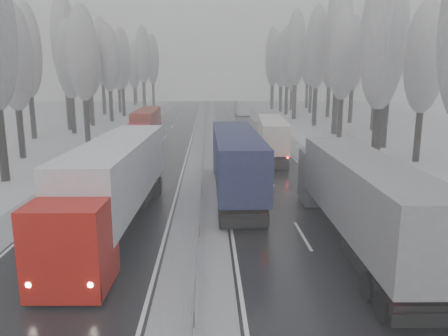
{
  "coord_description": "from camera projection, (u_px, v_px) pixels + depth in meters",
  "views": [
    {
      "loc": [
        0.56,
        -8.67,
        7.95
      ],
      "look_at": [
        1.5,
        18.33,
        2.2
      ],
      "focal_mm": 35.0,
      "sensor_mm": 36.0,
      "label": 1
    }
  ],
  "objects": [
    {
      "name": "carriageway_right",
      "position": [
        261.0,
        165.0,
        39.61
      ],
      "size": [
        7.5,
        200.0,
        0.03
      ],
      "primitive_type": "cube",
      "color": "black",
      "rests_on": "ground"
    },
    {
      "name": "carriageway_left",
      "position": [
        145.0,
        165.0,
        39.26
      ],
      "size": [
        7.5,
        200.0,
        0.03
      ],
      "primitive_type": "cube",
      "color": "black",
      "rests_on": "ground"
    },
    {
      "name": "median_slush",
      "position": [
        203.0,
        165.0,
        39.43
      ],
      "size": [
        3.0,
        200.0,
        0.04
      ],
      "primitive_type": "cube",
      "color": "#AAADB2",
      "rests_on": "ground"
    },
    {
      "name": "shoulder_right",
      "position": [
        315.0,
        164.0,
        39.78
      ],
      "size": [
        2.4,
        200.0,
        0.04
      ],
      "primitive_type": "cube",
      "color": "#AAADB2",
      "rests_on": "ground"
    },
    {
      "name": "shoulder_left",
      "position": [
        89.0,
        166.0,
        39.09
      ],
      "size": [
        2.4,
        200.0,
        0.04
      ],
      "primitive_type": "cube",
      "color": "#AAADB2",
      "rests_on": "ground"
    },
    {
      "name": "median_guardrail",
      "position": [
        203.0,
        159.0,
        39.3
      ],
      "size": [
        0.12,
        200.0,
        0.76
      ],
      "color": "slate",
      "rests_on": "ground"
    },
    {
      "name": "tree_18",
      "position": [
        383.0,
        40.0,
        34.81
      ],
      "size": [
        3.6,
        3.6,
        16.58
      ],
      "color": "black",
      "rests_on": "ground"
    },
    {
      "name": "tree_19",
      "position": [
        425.0,
        59.0,
        39.17
      ],
      "size": [
        3.6,
        3.6,
        14.57
      ],
      "color": "black",
      "rests_on": "ground"
    },
    {
      "name": "tree_20",
      "position": [
        384.0,
        53.0,
        42.99
      ],
      "size": [
        3.6,
        3.6,
        15.71
      ],
      "color": "black",
      "rests_on": "ground"
    },
    {
      "name": "tree_21",
      "position": [
        391.0,
        37.0,
        46.59
      ],
      "size": [
        3.6,
        3.6,
        18.62
      ],
      "color": "black",
      "rests_on": "ground"
    },
    {
      "name": "tree_22",
      "position": [
        343.0,
        56.0,
        53.14
      ],
      "size": [
        3.6,
        3.6,
        15.86
      ],
      "color": "black",
      "rests_on": "ground"
    },
    {
      "name": "tree_23",
      "position": [
        381.0,
        69.0,
        57.57
      ],
      "size": [
        3.6,
        3.6,
        13.55
      ],
      "color": "black",
      "rests_on": "ground"
    },
    {
      "name": "tree_24",
      "position": [
        339.0,
        35.0,
        57.85
      ],
      "size": [
        3.6,
        3.6,
        20.49
      ],
      "color": "black",
      "rests_on": "ground"
    },
    {
      "name": "tree_25",
      "position": [
        378.0,
        43.0,
        62.14
      ],
      "size": [
        3.6,
        3.6,
        19.44
      ],
      "color": "black",
      "rests_on": "ground"
    },
    {
      "name": "tree_26",
      "position": [
        317.0,
        48.0,
        68.09
      ],
      "size": [
        3.6,
        3.6,
        18.78
      ],
      "color": "black",
      "rests_on": "ground"
    },
    {
      "name": "tree_27",
      "position": [
        354.0,
        54.0,
        72.39
      ],
      "size": [
        3.6,
        3.6,
        17.62
      ],
      "color": "black",
      "rests_on": "ground"
    },
    {
      "name": "tree_28",
      "position": [
        296.0,
        49.0,
        78.38
      ],
      "size": [
        3.6,
        3.6,
        19.62
      ],
      "color": "black",
      "rests_on": "ground"
    },
    {
      "name": "tree_29",
      "position": [
        330.0,
        55.0,
        82.74
      ],
      "size": [
        3.6,
        3.6,
        18.11
      ],
      "color": "black",
      "rests_on": "ground"
    },
    {
      "name": "tree_30",
      "position": [
        287.0,
        57.0,
        88.15
      ],
      "size": [
        3.6,
        3.6,
        17.86
      ],
      "color": "black",
      "rests_on": "ground"
    },
    {
      "name": "tree_31",
      "position": [
        312.0,
        56.0,
        92.16
      ],
      "size": [
        3.6,
        3.6,
        18.58
      ],
      "color": "black",
      "rests_on": "ground"
    },
    {
      "name": "tree_32",
      "position": [
        282.0,
        60.0,
        95.56
      ],
      "size": [
        3.6,
        3.6,
        17.33
      ],
      "color": "black",
      "rests_on": "ground"
    },
    {
      "name": "tree_33",
      "position": [
        292.0,
        70.0,
        99.98
      ],
      "size": [
        3.6,
        3.6,
        14.33
      ],
      "color": "black",
      "rests_on": "ground"
    },
    {
      "name": "tree_34",
      "position": [
        273.0,
        60.0,
        102.43
      ],
      "size": [
        3.6,
        3.6,
        17.63
      ],
      "color": "black",
      "rests_on": "ground"
    },
    {
      "name": "tree_35",
      "position": [
        308.0,
        59.0,
        106.58
      ],
      "size": [
        3.6,
        3.6,
        18.25
      ],
      "color": "black",
      "rests_on": "ground"
    },
    {
      "name": "tree_36",
      "position": [
        273.0,
        55.0,
        111.76
      ],
      "size": [
        3.6,
        3.6,
        20.23
      ],
      "color": "black",
      "rests_on": "ground"
    },
    {
      "name": "tree_37",
      "position": [
        296.0,
        65.0,
        116.42
      ],
      "size": [
        3.6,
        3.6,
        16.37
      ],
      "color": "black",
      "rests_on": "ground"
    },
    {
      "name": "tree_38",
      "position": [
        273.0,
        62.0,
        122.44
      ],
      "size": [
        3.6,
        3.6,
        17.97
      ],
      "color": "black",
      "rests_on": "ground"
    },
    {
      "name": "tree_39",
      "position": [
        281.0,
        67.0,
        126.68
      ],
      "size": [
        3.6,
        3.6,
        16.19
      ],
      "color": "black",
      "rests_on": "ground"
    },
    {
      "name": "tree_60",
      "position": [
        14.0,
        57.0,
        40.94
      ],
      "size": [
        3.6,
        3.6,
        14.84
      ],
      "color": "black",
      "rests_on": "ground"
    },
    {
      "name": "tree_62",
      "position": [
        82.0,
        54.0,
        50.23
      ],
      "size": [
        3.6,
        3.6,
        16.04
      ],
      "color": "black",
      "rests_on": "ground"
    },
    {
      "name": "tree_63",
      "position": [
        27.0,
        51.0,
        53.76
      ],
      "size": [
        3.6,
        3.6,
        16.88
      ],
      "color": "black",
      "rests_on": "ground"
    },
    {
      "name": "tree_64",
      "position": [
        69.0,
        60.0,
        58.95
      ],
      "size": [
        3.6,
        3.6,
        15.42
      ],
      "color": "black",
      "rests_on": "ground"
    },
    {
      "name": "tree_65",
      "position": [
        64.0,
        42.0,
        62.26
      ],
      "size": [
        3.6,
        3.6,
        19.48
      ],
      "color": "black",
      "rests_on": "ground"
    },
    {
      "name": "tree_66",
      "position": [
        89.0,
        63.0,
        68.39
      ],
      "size": [
        3.6,
        3.6,
        15.23
      ],
      "color": "black",
      "rests_on": "ground"
    },
    {
      "name": "tree_67",
      "position": [
        87.0,
        56.0,
        72.01
      ],
      "size": [
        3.6,
        3.6,
        17.09
      ],
      "color": "black",
      "rests_on": "ground"
    },
    {
      "name": "tree_68",
      "position": [
        109.0,
        59.0,
        74.87
      ],
      "size": [
        3.6,
        3.6,
        16.65
      ],
      "color": "black",
      "rests_on": "ground"
    },
    {
      "name": "tree_69",
      "position": [
        86.0,
        50.0,
        78.26
      ],
      "size": [
        3.6,
        3.6,
        19.35
      ],
      "color": "black",
      "rests_on": "ground"
    },
    {
      "name": "tree_70",
      "position": [
        121.0,
        59.0,
        84.67
      ],
      "size": [
        3.6,
        3.6,
        17.09
      ],
      "color": "black",
      "rests_on": "ground"
    },
    {
      "name": "tree_71",
      "position": [
        101.0,
        52.0,
        88.09
      ],
      "size": [
        3.6,
        3.6,
        19.61
      ],
      "color": "black",
      "rests_on": "ground"
    },
    {
      "name": "tree_72",
      "position": [
        118.0,
        67.0,
        93.98
      ],
      "size": [
        3.6,
        3.6,
        15.11
      ],
      "color": "black",
      "rests_on": "ground"
    },
    {
      "name": "tree_73",
      "position": [
        108.0,
        61.0,
        97.51
      ],
      "size": [
        3.6,
        3.6,
        17.22
      ],
      "color": "black",
      "rests_on": "ground"
    },
    {
      "name": "tree_74",
      "position": [
        143.0,
        55.0,
        104.06
      ],
      "size": [
        3.6,
        3.6,
        19.68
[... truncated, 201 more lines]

